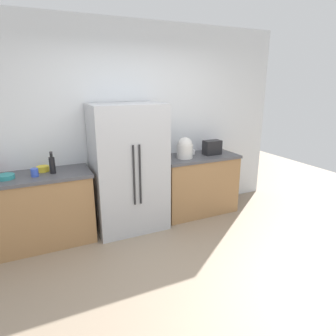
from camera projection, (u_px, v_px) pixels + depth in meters
ground_plane at (193, 286)px, 2.93m from camera, size 9.62×9.62×0.00m
kitchen_back_panel at (130, 125)px, 4.17m from camera, size 4.81×0.10×2.76m
counter_left at (27, 212)px, 3.54m from camera, size 1.54×0.60×0.90m
counter_right at (198, 184)px, 4.51m from camera, size 1.18×0.60×0.90m
refrigerator at (129, 168)px, 3.92m from camera, size 0.94×0.66×1.70m
toaster at (212, 147)px, 4.43m from camera, size 0.26×0.16×0.21m
rice_cooker at (185, 148)px, 4.21m from camera, size 0.23×0.23×0.30m
bottle_a at (52, 164)px, 3.50m from camera, size 0.07×0.07×0.27m
cup_a at (35, 172)px, 3.40m from camera, size 0.08×0.08×0.10m
cup_b at (193, 152)px, 4.44m from camera, size 0.07×0.07×0.07m
cup_c at (212, 148)px, 4.63m from camera, size 0.08×0.08×0.11m
bowl_a at (5, 177)px, 3.32m from camera, size 0.20×0.20×0.05m
bowl_c at (43, 169)px, 3.60m from camera, size 0.15×0.15×0.07m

